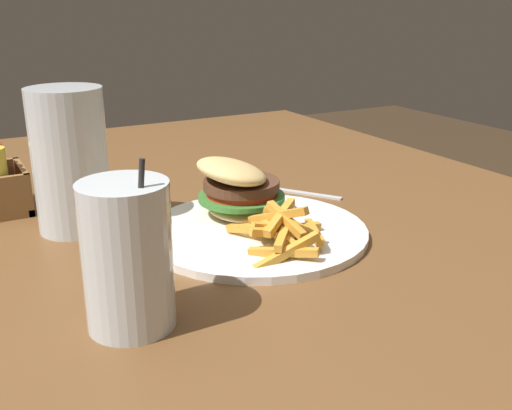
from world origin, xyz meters
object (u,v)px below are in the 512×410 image
at_px(beer_glass, 71,166).
at_px(spoon, 267,185).
at_px(juice_glass, 128,261).
at_px(meal_plate_near, 249,211).

bearing_deg(beer_glass, spoon, -85.07).
relative_size(juice_glass, spoon, 1.14).
height_order(meal_plate_near, beer_glass, beer_glass).
bearing_deg(meal_plate_near, spoon, -37.87).
bearing_deg(meal_plate_near, juice_glass, 127.08).
height_order(beer_glass, juice_glass, beer_glass).
distance_m(juice_glass, spoon, 0.44).
relative_size(beer_glass, spoon, 1.29).
bearing_deg(juice_glass, meal_plate_near, -52.92).
distance_m(beer_glass, juice_glass, 0.27).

